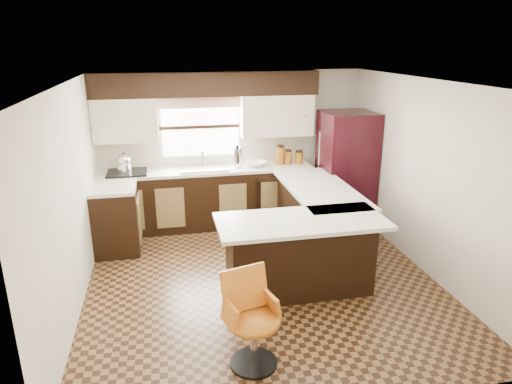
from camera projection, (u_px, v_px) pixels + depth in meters
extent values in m
plane|color=#49301A|center=(261.00, 279.00, 5.69)|extent=(4.40, 4.40, 0.00)
plane|color=silver|center=(262.00, 82.00, 4.93)|extent=(4.40, 4.40, 0.00)
plane|color=beige|center=(232.00, 147.00, 7.36)|extent=(4.40, 0.00, 4.40)
plane|color=beige|center=(328.00, 280.00, 3.27)|extent=(4.40, 0.00, 4.40)
plane|color=beige|center=(72.00, 200.00, 4.91)|extent=(0.00, 4.40, 4.40)
plane|color=beige|center=(425.00, 177.00, 5.72)|extent=(0.00, 4.40, 4.40)
cube|color=black|center=(208.00, 199.00, 7.23)|extent=(3.30, 0.60, 0.90)
cube|color=black|center=(117.00, 220.00, 6.36)|extent=(0.60, 0.70, 0.90)
cube|color=silver|center=(207.00, 170.00, 7.08)|extent=(3.30, 0.60, 0.04)
cube|color=silver|center=(113.00, 188.00, 6.21)|extent=(0.60, 0.70, 0.04)
cube|color=black|center=(207.00, 84.00, 6.80)|extent=(3.40, 0.35, 0.36)
cube|color=beige|center=(125.00, 120.00, 6.72)|extent=(0.94, 0.35, 0.64)
cube|color=beige|center=(276.00, 115.00, 7.16)|extent=(1.14, 0.35, 0.64)
cube|color=white|center=(201.00, 127.00, 7.13)|extent=(1.20, 0.02, 0.90)
cube|color=#D19B93|center=(200.00, 102.00, 6.97)|extent=(1.30, 0.06, 0.18)
cube|color=#B2B2B7|center=(204.00, 168.00, 7.04)|extent=(0.75, 0.45, 0.03)
cube|color=black|center=(274.00, 201.00, 7.16)|extent=(0.58, 0.03, 0.78)
cube|color=black|center=(127.00, 173.00, 6.82)|extent=(0.58, 0.50, 0.02)
cube|color=black|center=(315.00, 222.00, 6.30)|extent=(0.60, 1.95, 0.90)
cube|color=black|center=(300.00, 256.00, 5.29)|extent=(1.65, 0.60, 0.90)
cube|color=silver|center=(320.00, 189.00, 6.16)|extent=(0.84, 1.95, 0.04)
cube|color=silver|center=(301.00, 221.00, 5.06)|extent=(1.89, 0.84, 0.04)
cube|color=black|center=(346.00, 170.00, 7.15)|extent=(0.78, 0.75, 1.81)
cylinder|color=silver|center=(237.00, 157.00, 7.11)|extent=(0.14, 0.14, 0.31)
imported|color=white|center=(256.00, 164.00, 7.21)|extent=(0.39, 0.39, 0.07)
cylinder|color=#8A4F13|center=(280.00, 156.00, 7.27)|extent=(0.14, 0.14, 0.28)
cylinder|color=#8A4F13|center=(288.00, 158.00, 7.31)|extent=(0.12, 0.12, 0.20)
cylinder|color=#8A4F13|center=(299.00, 158.00, 7.35)|extent=(0.13, 0.13, 0.18)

